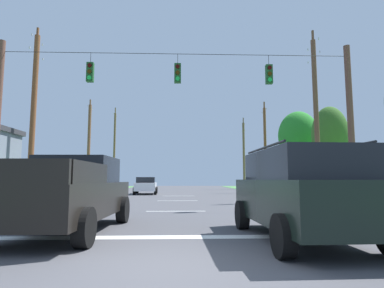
# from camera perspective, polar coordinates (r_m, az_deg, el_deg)

# --- Properties ---
(ground_plane) EXTENTS (120.00, 120.00, 0.00)m
(ground_plane) POSITION_cam_1_polar(r_m,az_deg,el_deg) (5.34, -4.35, -20.83)
(ground_plane) COLOR #47474C
(stop_bar_stripe) EXTENTS (14.69, 0.45, 0.01)m
(stop_bar_stripe) POSITION_cam_1_polar(r_m,az_deg,el_deg) (7.71, -3.60, -16.29)
(stop_bar_stripe) COLOR white
(stop_bar_stripe) RESTS_ON ground
(lane_dash_0) EXTENTS (2.50, 0.15, 0.01)m
(lane_dash_0) POSITION_cam_1_polar(r_m,az_deg,el_deg) (13.66, -2.90, -11.92)
(lane_dash_0) COLOR white
(lane_dash_0) RESTS_ON ground
(lane_dash_1) EXTENTS (2.50, 0.15, 0.01)m
(lane_dash_1) POSITION_cam_1_polar(r_m,az_deg,el_deg) (20.23, -2.62, -10.09)
(lane_dash_1) COLOR white
(lane_dash_1) RESTS_ON ground
(lane_dash_2) EXTENTS (2.50, 0.15, 0.01)m
(lane_dash_2) POSITION_cam_1_polar(r_m,az_deg,el_deg) (25.91, -2.49, -9.26)
(lane_dash_2) COLOR white
(lane_dash_2) RESTS_ON ground
(overhead_signal_span) EXTENTS (17.14, 0.31, 7.96)m
(overhead_signal_span) POSITION_cam_1_polar(r_m,az_deg,el_deg) (15.26, -2.59, 5.05)
(overhead_signal_span) COLOR brown
(overhead_signal_span) RESTS_ON ground
(pickup_truck) EXTENTS (2.39, 5.45, 1.95)m
(pickup_truck) POSITION_cam_1_polar(r_m,az_deg,el_deg) (8.88, -20.91, -8.32)
(pickup_truck) COLOR black
(pickup_truck) RESTS_ON ground
(suv_black) EXTENTS (2.31, 4.85, 2.05)m
(suv_black) POSITION_cam_1_polar(r_m,az_deg,el_deg) (7.60, 18.87, -8.10)
(suv_black) COLOR black
(suv_black) RESTS_ON ground
(distant_car_crossing_white) EXTENTS (2.18, 4.38, 1.52)m
(distant_car_crossing_white) POSITION_cam_1_polar(r_m,az_deg,el_deg) (29.38, -8.24, -7.32)
(distant_car_crossing_white) COLOR silver
(distant_car_crossing_white) RESTS_ON ground
(utility_pole_mid_right) EXTENTS (0.31, 1.93, 11.20)m
(utility_pole_mid_right) POSITION_cam_1_polar(r_m,az_deg,el_deg) (22.19, 21.33, 5.02)
(utility_pole_mid_right) COLOR brown
(utility_pole_mid_right) RESTS_ON ground
(utility_pole_far_right) EXTENTS (0.28, 1.77, 9.32)m
(utility_pole_far_right) POSITION_cam_1_polar(r_m,az_deg,el_deg) (33.34, 12.98, -0.69)
(utility_pole_far_right) COLOR brown
(utility_pole_far_right) RESTS_ON ground
(utility_pole_near_left) EXTENTS (0.31, 1.98, 9.75)m
(utility_pole_near_left) POSITION_cam_1_polar(r_m,az_deg,el_deg) (43.86, 9.26, -1.72)
(utility_pole_near_left) COLOR brown
(utility_pole_near_left) RESTS_ON ground
(utility_pole_far_left) EXTENTS (0.33, 1.93, 10.85)m
(utility_pole_far_left) POSITION_cam_1_polar(r_m,az_deg,el_deg) (21.87, -26.53, 5.06)
(utility_pole_far_left) COLOR brown
(utility_pole_far_left) RESTS_ON ground
(utility_pole_distant_right) EXTENTS (0.30, 1.59, 9.26)m
(utility_pole_distant_right) POSITION_cam_1_polar(r_m,az_deg,el_deg) (32.91, -18.00, -0.50)
(utility_pole_distant_right) COLOR brown
(utility_pole_distant_right) RESTS_ON ground
(utility_pole_distant_left) EXTENTS (0.27, 1.94, 11.00)m
(utility_pole_distant_left) POSITION_cam_1_polar(r_m,az_deg,el_deg) (43.87, -13.73, -0.92)
(utility_pole_distant_left) COLOR brown
(utility_pole_distant_left) RESTS_ON ground
(tree_roadside_far_right) EXTENTS (3.66, 3.66, 7.63)m
(tree_roadside_far_right) POSITION_cam_1_polar(r_m,az_deg,el_deg) (31.16, 18.51, 1.33)
(tree_roadside_far_right) COLOR brown
(tree_roadside_far_right) RESTS_ON ground
(tree_roadside_left) EXTENTS (2.73, 2.73, 6.96)m
(tree_roadside_left) POSITION_cam_1_polar(r_m,az_deg,el_deg) (26.76, 23.48, 1.34)
(tree_roadside_left) COLOR brown
(tree_roadside_left) RESTS_ON ground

